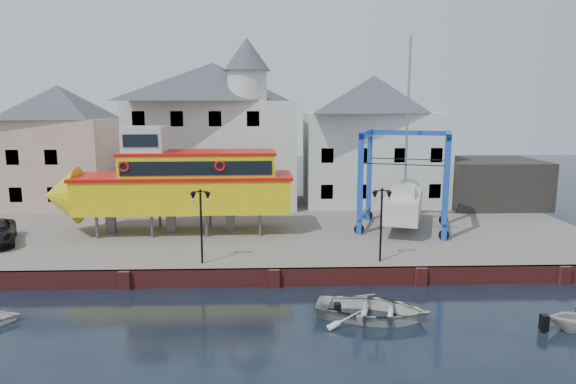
{
  "coord_description": "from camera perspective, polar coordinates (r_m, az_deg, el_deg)",
  "views": [
    {
      "loc": [
        -0.19,
        -26.49,
        9.83
      ],
      "look_at": [
        1.0,
        7.0,
        4.0
      ],
      "focal_mm": 32.0,
      "sensor_mm": 36.0,
      "label": 1
    }
  ],
  "objects": [
    {
      "name": "shed_dark",
      "position": [
        48.02,
        21.55,
        1.0
      ],
      "size": [
        8.0,
        7.0,
        4.0
      ],
      "primitive_type": "cube",
      "color": "#272523",
      "rests_on": "hardstanding"
    },
    {
      "name": "ground",
      "position": [
        28.25,
        -1.55,
        -10.49
      ],
      "size": [
        140.0,
        140.0,
        0.0
      ],
      "primitive_type": "plane",
      "color": "black",
      "rests_on": "ground"
    },
    {
      "name": "motorboat_b",
      "position": [
        24.75,
        9.27,
        -13.67
      ],
      "size": [
        6.07,
        5.03,
        1.09
      ],
      "primitive_type": "imported",
      "rotation": [
        0.0,
        0.0,
        1.3
      ],
      "color": "beige",
      "rests_on": "ground"
    },
    {
      "name": "building_white_right",
      "position": [
        46.52,
        9.41,
        5.75
      ],
      "size": [
        12.0,
        8.0,
        11.2
      ],
      "color": "silver",
      "rests_on": "hardstanding"
    },
    {
      "name": "lamp_post_right",
      "position": [
        28.93,
        10.36,
        -1.57
      ],
      "size": [
        1.12,
        0.32,
        4.2
      ],
      "color": "black",
      "rests_on": "hardstanding"
    },
    {
      "name": "quay_wall",
      "position": [
        28.18,
        -1.56,
        -9.47
      ],
      "size": [
        44.0,
        0.47,
        1.0
      ],
      "color": "maroon",
      "rests_on": "ground"
    },
    {
      "name": "tour_boat",
      "position": [
        35.92,
        -12.96,
        0.98
      ],
      "size": [
        16.82,
        4.42,
        7.28
      ],
      "rotation": [
        0.0,
        0.0,
        0.03
      ],
      "color": "#59595E",
      "rests_on": "hardstanding"
    },
    {
      "name": "building_pink",
      "position": [
        48.06,
        -23.86,
        4.64
      ],
      "size": [
        8.0,
        7.0,
        10.3
      ],
      "color": "tan",
      "rests_on": "hardstanding"
    },
    {
      "name": "building_white_main",
      "position": [
        45.19,
        -8.03,
        6.62
      ],
      "size": [
        14.0,
        8.3,
        14.0
      ],
      "color": "silver",
      "rests_on": "hardstanding"
    },
    {
      "name": "travel_lift",
      "position": [
        37.7,
        12.84,
        -0.47
      ],
      "size": [
        7.42,
        9.08,
        13.32
      ],
      "rotation": [
        0.0,
        0.0,
        -0.32
      ],
      "color": "#123FAC",
      "rests_on": "hardstanding"
    },
    {
      "name": "hardstanding",
      "position": [
        38.63,
        -1.7,
        -4.11
      ],
      "size": [
        44.0,
        22.0,
        1.0
      ],
      "primitive_type": "cube",
      "color": "slate",
      "rests_on": "ground"
    },
    {
      "name": "lamp_post_left",
      "position": [
        28.52,
        -9.68,
        -1.71
      ],
      "size": [
        1.12,
        0.32,
        4.2
      ],
      "color": "black",
      "rests_on": "hardstanding"
    }
  ]
}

